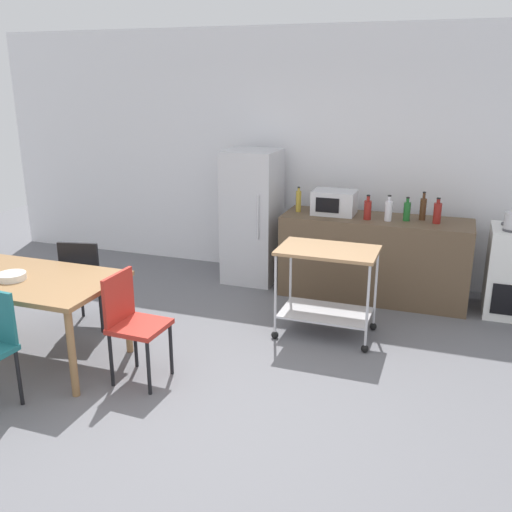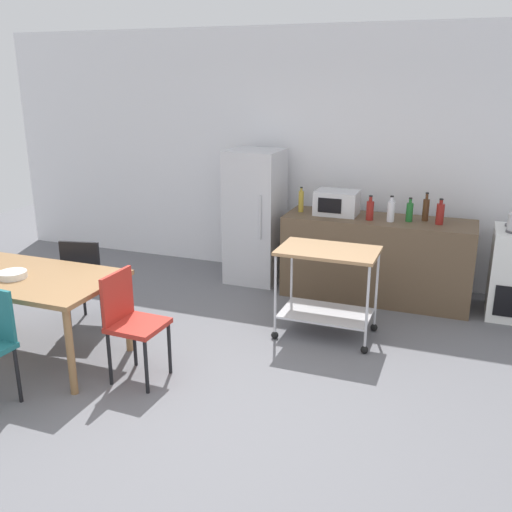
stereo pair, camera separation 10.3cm
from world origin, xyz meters
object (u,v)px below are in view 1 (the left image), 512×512
object	(u,v)px
chair_red	(132,320)
kitchen_cart	(327,277)
chair_black	(86,277)
bottle_olive_oil	(407,211)
bottle_soy_sauce	(389,210)
bottle_sparkling_water	(298,201)
dining_table	(28,286)
microwave	(334,202)
fruit_bowl	(12,276)
refrigerator	(252,217)
bottle_hot_sauce	(368,209)
bottle_soda	(437,213)
bottle_sesame_oil	(423,208)

from	to	relation	value
chair_red	kitchen_cart	size ratio (longest dim) A/B	0.98
chair_red	chair_black	distance (m)	1.19
chair_black	bottle_olive_oil	bearing A→B (deg)	-160.97
chair_black	bottle_soy_sauce	size ratio (longest dim) A/B	3.27
chair_black	bottle_sparkling_water	xyz separation A→B (m)	(1.61, 1.74, 0.50)
dining_table	microwave	world-z (taller)	microwave
chair_black	fruit_bowl	size ratio (longest dim) A/B	3.88
refrigerator	bottle_sparkling_water	world-z (taller)	refrigerator
dining_table	fruit_bowl	bearing A→B (deg)	-133.87
chair_black	fruit_bowl	distance (m)	0.85
bottle_hot_sauce	fruit_bowl	size ratio (longest dim) A/B	1.14
bottle_sparkling_water	bottle_soda	size ratio (longest dim) A/B	1.05
bottle_hot_sauce	bottle_soda	size ratio (longest dim) A/B	0.98
bottle_hot_sauce	bottle_olive_oil	world-z (taller)	bottle_hot_sauce
refrigerator	bottle_sesame_oil	size ratio (longest dim) A/B	5.17
chair_black	bottle_soy_sauce	bearing A→B (deg)	-160.33
kitchen_cart	chair_red	bearing A→B (deg)	-133.62
chair_black	bottle_olive_oil	size ratio (longest dim) A/B	3.53
bottle_sesame_oil	bottle_sparkling_water	bearing A→B (deg)	-177.36
bottle_sparkling_water	bottle_olive_oil	bearing A→B (deg)	-1.48
fruit_bowl	bottle_hot_sauce	bearing A→B (deg)	44.02
microwave	bottle_soy_sauce	xyz separation A→B (m)	(0.60, -0.12, -0.02)
chair_black	kitchen_cart	size ratio (longest dim) A/B	0.98
chair_black	bottle_soda	distance (m)	3.57
dining_table	bottle_olive_oil	distance (m)	3.75
dining_table	bottle_hot_sauce	size ratio (longest dim) A/B	5.73
bottle_soda	bottle_olive_oil	bearing A→B (deg)	178.13
refrigerator	bottle_hot_sauce	world-z (taller)	refrigerator
bottle_soda	bottle_sparkling_water	bearing A→B (deg)	178.44
chair_red	microwave	size ratio (longest dim) A/B	1.93
chair_red	refrigerator	distance (m)	2.56
dining_table	microwave	xyz separation A→B (m)	(2.06, 2.48, 0.36)
dining_table	bottle_soy_sauce	size ratio (longest dim) A/B	5.51
dining_table	microwave	distance (m)	3.24
chair_red	bottle_olive_oil	bearing A→B (deg)	-34.99
microwave	bottle_olive_oil	world-z (taller)	microwave
chair_black	bottle_olive_oil	world-z (taller)	bottle_olive_oil
chair_black	bottle_hot_sauce	world-z (taller)	bottle_hot_sauce
chair_red	fruit_bowl	xyz separation A→B (m)	(-1.07, -0.08, 0.26)
chair_red	bottle_soy_sauce	xyz separation A→B (m)	(1.67, 2.36, 0.49)
microwave	refrigerator	bearing A→B (deg)	176.05
bottle_soy_sauce	bottle_hot_sauce	bearing A→B (deg)	-178.08
refrigerator	kitchen_cart	world-z (taller)	refrigerator
dining_table	bottle_olive_oil	xyz separation A→B (m)	(2.84, 2.43, 0.33)
refrigerator	fruit_bowl	size ratio (longest dim) A/B	6.76
bottle_sparkling_water	bottle_soy_sauce	world-z (taller)	bottle_sparkling_water
dining_table	refrigerator	xyz separation A→B (m)	(1.07, 2.54, 0.10)
dining_table	chair_red	bearing A→B (deg)	-0.31
bottle_hot_sauce	chair_black	bearing A→B (deg)	-145.69
bottle_hot_sauce	bottle_sesame_oil	bearing A→B (deg)	17.14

